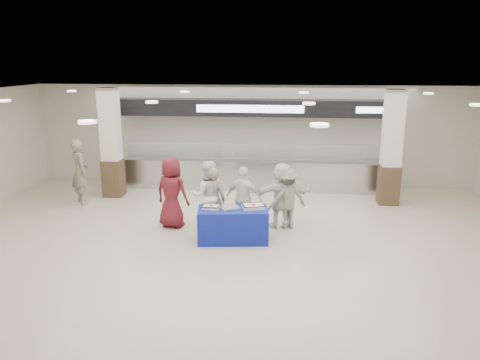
# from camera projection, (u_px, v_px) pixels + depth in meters

# --- Properties ---
(ground) EXTENTS (14.00, 14.00, 0.00)m
(ground) POSITION_uv_depth(u_px,v_px,m) (230.00, 258.00, 9.64)
(ground) COLOR beige
(ground) RESTS_ON ground
(serving_line) EXTENTS (8.70, 0.85, 2.80)m
(serving_line) POSITION_uv_depth(u_px,v_px,m) (251.00, 153.00, 14.55)
(serving_line) COLOR #B8BABF
(serving_line) RESTS_ON ground
(column_left) EXTENTS (0.55, 0.55, 3.20)m
(column_left) POSITION_uv_depth(u_px,v_px,m) (111.00, 145.00, 13.68)
(column_left) COLOR #3C2A1B
(column_left) RESTS_ON ground
(column_right) EXTENTS (0.55, 0.55, 3.20)m
(column_right) POSITION_uv_depth(u_px,v_px,m) (391.00, 150.00, 12.92)
(column_right) COLOR #3C2A1B
(column_right) RESTS_ON ground
(display_table) EXTENTS (1.63, 0.96, 0.75)m
(display_table) POSITION_uv_depth(u_px,v_px,m) (233.00, 225.00, 10.48)
(display_table) COLOR #162698
(display_table) RESTS_ON ground
(sheet_cake_left) EXTENTS (0.40, 0.32, 0.08)m
(sheet_cake_left) POSITION_uv_depth(u_px,v_px,m) (211.00, 206.00, 10.40)
(sheet_cake_left) COLOR white
(sheet_cake_left) RESTS_ON display_table
(sheet_cake_right) EXTENTS (0.55, 0.48, 0.10)m
(sheet_cake_right) POSITION_uv_depth(u_px,v_px,m) (253.00, 206.00, 10.42)
(sheet_cake_right) COLOR white
(sheet_cake_right) RESTS_ON display_table
(cupcake_tray) EXTENTS (0.50, 0.46, 0.07)m
(cupcake_tray) POSITION_uv_depth(u_px,v_px,m) (230.00, 207.00, 10.41)
(cupcake_tray) COLOR #AEAEB3
(cupcake_tray) RESTS_ON display_table
(civilian_maroon) EXTENTS (0.97, 0.78, 1.73)m
(civilian_maroon) POSITION_uv_depth(u_px,v_px,m) (172.00, 192.00, 11.25)
(civilian_maroon) COLOR maroon
(civilian_maroon) RESTS_ON ground
(soldier_a) EXTENTS (0.64, 0.50, 1.54)m
(soldier_a) POSITION_uv_depth(u_px,v_px,m) (214.00, 199.00, 11.04)
(soldier_a) COLOR slate
(soldier_a) RESTS_ON ground
(chef_tall) EXTENTS (0.93, 0.80, 1.66)m
(chef_tall) POSITION_uv_depth(u_px,v_px,m) (208.00, 195.00, 11.14)
(chef_tall) COLOR white
(chef_tall) RESTS_ON ground
(chef_short) EXTENTS (0.97, 0.61, 1.54)m
(chef_short) POSITION_uv_depth(u_px,v_px,m) (244.00, 198.00, 11.09)
(chef_short) COLOR white
(chef_short) RESTS_ON ground
(soldier_b) EXTENTS (1.09, 0.88, 1.48)m
(soldier_b) POSITION_uv_depth(u_px,v_px,m) (287.00, 198.00, 11.20)
(soldier_b) COLOR slate
(soldier_b) RESTS_ON ground
(civilian_white) EXTENTS (1.56, 0.78, 1.61)m
(civilian_white) POSITION_uv_depth(u_px,v_px,m) (282.00, 195.00, 11.24)
(civilian_white) COLOR white
(civilian_white) RESTS_ON ground
(soldier_bg) EXTENTS (0.77, 0.80, 1.84)m
(soldier_bg) POSITION_uv_depth(u_px,v_px,m) (80.00, 172.00, 13.10)
(soldier_bg) COLOR slate
(soldier_bg) RESTS_ON ground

